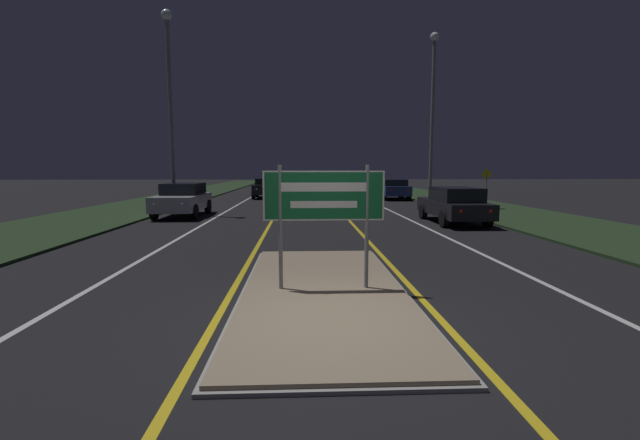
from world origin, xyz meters
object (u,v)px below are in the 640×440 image
at_px(car_receding_1, 393,189).
at_px(streetlight_left_near, 170,90).
at_px(car_receding_0, 454,204).
at_px(car_approaching_1, 267,187).
at_px(car_approaching_0, 183,199).
at_px(warning_sign, 486,184).
at_px(streetlight_right_near, 433,104).
at_px(highway_sign, 324,202).
at_px(car_approaching_2, 278,182).
at_px(car_receding_2, 362,183).

bearing_deg(car_receding_1, streetlight_left_near, -142.27).
relative_size(car_receding_0, car_approaching_1, 1.07).
xyz_separation_m(car_approaching_0, warning_sign, (15.11, 2.46, 0.57)).
bearing_deg(streetlight_left_near, streetlight_right_near, 12.11).
relative_size(streetlight_left_near, car_approaching_0, 2.16).
distance_m(car_receding_0, car_approaching_1, 17.31).
distance_m(highway_sign, car_approaching_2, 38.28).
distance_m(streetlight_right_near, car_approaching_1, 13.72).
bearing_deg(car_approaching_1, car_receding_0, -60.30).
height_order(car_approaching_1, warning_sign, warning_sign).
bearing_deg(car_receding_2, car_approaching_1, -127.81).
xyz_separation_m(car_receding_2, car_approaching_2, (-8.56, 2.53, 0.04)).
bearing_deg(car_receding_0, streetlight_right_near, 81.37).
distance_m(car_receding_0, car_approaching_0, 11.83).
bearing_deg(car_receding_1, car_receding_0, -91.69).
xyz_separation_m(car_receding_0, car_approaching_2, (-8.49, 28.72, 0.02)).
bearing_deg(car_approaching_0, warning_sign, 9.26).
height_order(highway_sign, streetlight_left_near, streetlight_left_near).
bearing_deg(car_receding_0, car_approaching_0, 165.49).
bearing_deg(car_receding_1, warning_sign, -67.42).
distance_m(car_receding_0, car_approaching_2, 29.94).
bearing_deg(car_approaching_1, car_receding_1, -11.05).
bearing_deg(car_receding_1, streetlight_right_near, -85.07).
relative_size(car_receding_0, car_approaching_2, 1.08).
bearing_deg(streetlight_right_near, car_receding_2, 92.63).
xyz_separation_m(car_receding_1, car_approaching_1, (-8.97, 1.75, 0.02)).
height_order(streetlight_right_near, car_receding_0, streetlight_right_near).
bearing_deg(car_approaching_0, streetlight_left_near, 130.38).
relative_size(streetlight_right_near, car_receding_2, 1.93).
relative_size(streetlight_left_near, car_receding_2, 1.93).
xyz_separation_m(car_receding_1, car_approaching_2, (-8.88, 15.43, 0.02)).
height_order(streetlight_right_near, car_approaching_1, streetlight_right_near).
height_order(streetlight_right_near, warning_sign, streetlight_right_near).
bearing_deg(streetlight_right_near, streetlight_left_near, -167.89).
bearing_deg(car_receding_2, car_receding_0, -90.16).
relative_size(car_receding_2, car_approaching_1, 1.15).
xyz_separation_m(highway_sign, car_receding_2, (5.75, 35.64, -0.88)).
bearing_deg(car_approaching_2, car_receding_2, -16.46).
relative_size(car_receding_0, car_receding_2, 0.94).
relative_size(streetlight_right_near, car_approaching_1, 2.22).
bearing_deg(warning_sign, car_approaching_0, -170.74).
relative_size(car_receding_1, car_approaching_0, 0.97).
relative_size(car_approaching_1, car_approaching_2, 1.00).
distance_m(car_receding_0, warning_sign, 6.57).
bearing_deg(car_approaching_1, warning_sign, -38.15).
xyz_separation_m(highway_sign, car_receding_0, (5.68, 9.46, -0.86)).
bearing_deg(car_approaching_2, streetlight_right_near, -66.96).
bearing_deg(car_receding_0, warning_sign, 56.02).
bearing_deg(car_approaching_1, highway_sign, -83.25).
relative_size(streetlight_right_near, warning_sign, 4.42).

